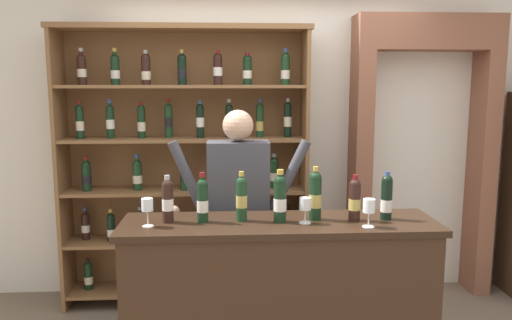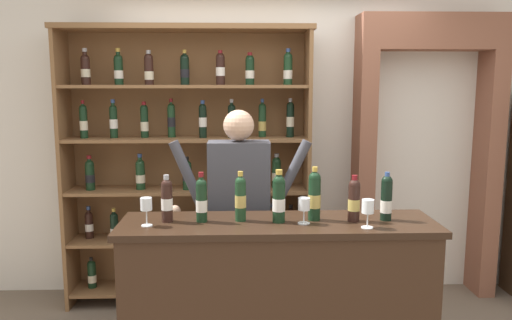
% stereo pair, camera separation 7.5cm
% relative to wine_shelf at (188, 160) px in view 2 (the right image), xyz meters
% --- Properties ---
extents(back_wall, '(12.00, 0.19, 3.30)m').
position_rel_wine_shelf_xyz_m(back_wall, '(0.67, 0.31, 0.45)').
color(back_wall, silver).
rests_on(back_wall, ground).
extents(wine_shelf, '(2.01, 0.38, 2.26)m').
position_rel_wine_shelf_xyz_m(wine_shelf, '(0.00, 0.00, 0.00)').
color(wine_shelf, brown).
rests_on(wine_shelf, ground).
extents(archway_doorway, '(1.21, 0.45, 2.38)m').
position_rel_wine_shelf_xyz_m(archway_doorway, '(2.00, 0.18, 0.15)').
color(archway_doorway, brown).
rests_on(archway_doorway, ground).
extents(tasting_counter, '(1.88, 0.52, 1.01)m').
position_rel_wine_shelf_xyz_m(tasting_counter, '(0.65, -1.19, -0.70)').
color(tasting_counter, '#382316').
rests_on(tasting_counter, ground).
extents(shopkeeper, '(0.99, 0.22, 1.64)m').
position_rel_wine_shelf_xyz_m(shopkeeper, '(0.42, -0.70, -0.19)').
color(shopkeeper, '#2D3347').
rests_on(shopkeeper, ground).
extents(tasting_bottle_prosecco, '(0.07, 0.07, 0.28)m').
position_rel_wine_shelf_xyz_m(tasting_bottle_prosecco, '(-0.01, -1.17, -0.06)').
color(tasting_bottle_prosecco, black).
rests_on(tasting_bottle_prosecco, tasting_counter).
extents(tasting_bottle_riserva, '(0.07, 0.07, 0.30)m').
position_rel_wine_shelf_xyz_m(tasting_bottle_riserva, '(0.19, -1.17, -0.06)').
color(tasting_bottle_riserva, black).
rests_on(tasting_bottle_riserva, tasting_counter).
extents(tasting_bottle_vin_santo, '(0.07, 0.07, 0.30)m').
position_rel_wine_shelf_xyz_m(tasting_bottle_vin_santo, '(0.43, -1.16, -0.05)').
color(tasting_bottle_vin_santo, '#19381E').
rests_on(tasting_bottle_vin_santo, tasting_counter).
extents(tasting_bottle_chianti, '(0.08, 0.08, 0.31)m').
position_rel_wine_shelf_xyz_m(tasting_bottle_chianti, '(0.65, -1.20, -0.05)').
color(tasting_bottle_chianti, black).
rests_on(tasting_bottle_chianti, tasting_counter).
extents(tasting_bottle_rosso, '(0.08, 0.08, 0.32)m').
position_rel_wine_shelf_xyz_m(tasting_bottle_rosso, '(0.87, -1.16, -0.04)').
color(tasting_bottle_rosso, black).
rests_on(tasting_bottle_rosso, tasting_counter).
extents(tasting_bottle_brunello, '(0.07, 0.07, 0.28)m').
position_rel_wine_shelf_xyz_m(tasting_bottle_brunello, '(1.10, -1.20, -0.06)').
color(tasting_bottle_brunello, black).
rests_on(tasting_bottle_brunello, tasting_counter).
extents(tasting_bottle_bianco, '(0.07, 0.07, 0.29)m').
position_rel_wine_shelf_xyz_m(tasting_bottle_bianco, '(1.30, -1.18, -0.06)').
color(tasting_bottle_bianco, black).
rests_on(tasting_bottle_bianco, tasting_counter).
extents(wine_glass_left, '(0.07, 0.07, 0.17)m').
position_rel_wine_shelf_xyz_m(wine_glass_left, '(1.14, -1.34, -0.08)').
color(wine_glass_left, silver).
rests_on(wine_glass_left, tasting_counter).
extents(wine_glass_spare, '(0.07, 0.07, 0.17)m').
position_rel_wine_shelf_xyz_m(wine_glass_spare, '(-0.12, -1.26, -0.07)').
color(wine_glass_spare, silver).
rests_on(wine_glass_spare, tasting_counter).
extents(wine_glass_right, '(0.07, 0.07, 0.15)m').
position_rel_wine_shelf_xyz_m(wine_glass_right, '(0.79, -1.24, -0.08)').
color(wine_glass_right, silver).
rests_on(wine_glass_right, tasting_counter).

